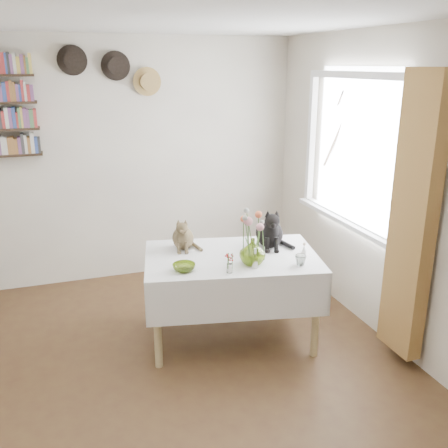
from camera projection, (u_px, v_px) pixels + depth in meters
name	position (u px, v px, depth m)	size (l,w,h in m)	color
room	(147.00, 228.00, 3.07)	(4.08, 4.58, 2.58)	brown
window	(352.00, 162.00, 4.36)	(0.12, 1.52, 1.32)	white
curtain	(413.00, 220.00, 3.58)	(0.12, 0.38, 2.10)	brown
dining_table	(232.00, 276.00, 4.08)	(1.53, 1.15, 0.74)	white
tabby_cat	(183.00, 232.00, 4.14)	(0.19, 0.24, 0.29)	brown
black_cat	(269.00, 226.00, 4.17)	(0.24, 0.31, 0.36)	black
flower_vase	(252.00, 252.00, 3.82)	(0.20, 0.20, 0.21)	#9FBD3A
green_bowl	(184.00, 267.00, 3.73)	(0.17, 0.17, 0.05)	#9FBD3A
drinking_glass	(300.00, 260.00, 3.82)	(0.09, 0.09, 0.08)	white
candlestick	(255.00, 261.00, 3.77)	(0.04, 0.04, 0.16)	white
berry_jar	(230.00, 263.00, 3.67)	(0.04, 0.04, 0.18)	white
porcelain_figurine	(304.00, 248.00, 4.08)	(0.05, 0.05, 0.09)	white
flower_bouquet	(253.00, 222.00, 3.76)	(0.17, 0.13, 0.39)	#4C7233
wall_hats	(113.00, 69.00, 4.80)	(0.98, 0.09, 0.48)	black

